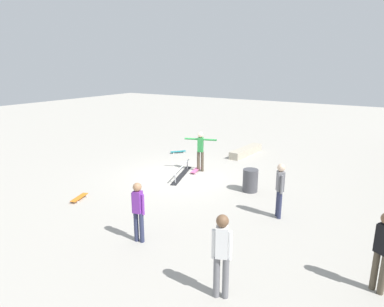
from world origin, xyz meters
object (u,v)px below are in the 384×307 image
(grind_rail, at_px, (182,172))
(bystander_black_shirt, at_px, (383,248))
(skateboard_main, at_px, (196,170))
(loose_skateboard_teal, at_px, (178,152))
(trash_bin, at_px, (250,180))
(skate_ledge, at_px, (246,151))
(loose_skateboard_orange, at_px, (79,197))
(bystander_purple_shirt, at_px, (138,209))
(bystander_grey_shirt, at_px, (280,188))
(bystander_white_shirt, at_px, (222,252))
(skater_main, at_px, (200,149))

(grind_rail, relative_size, bystander_black_shirt, 1.42)
(skateboard_main, distance_m, loose_skateboard_teal, 3.27)
(trash_bin, bearing_deg, skate_ledge, -155.11)
(loose_skateboard_orange, height_order, trash_bin, trash_bin)
(loose_skateboard_teal, bearing_deg, bystander_purple_shirt, 67.18)
(grind_rail, xyz_separation_m, bystander_black_shirt, (3.96, 7.35, 0.79))
(grind_rail, bearing_deg, bystander_black_shirt, 43.42)
(bystander_grey_shirt, distance_m, bystander_white_shirt, 4.07)
(bystander_white_shirt, bearing_deg, bystander_black_shirt, 13.33)
(bystander_purple_shirt, bearing_deg, trash_bin, -112.45)
(bystander_black_shirt, distance_m, loose_skateboard_teal, 11.76)
(bystander_black_shirt, bearing_deg, bystander_grey_shirt, 171.49)
(skater_main, relative_size, skateboard_main, 2.05)
(loose_skateboard_orange, bearing_deg, bystander_grey_shirt, -87.62)
(skate_ledge, xyz_separation_m, bystander_black_shirt, (8.42, 6.43, 0.78))
(skate_ledge, relative_size, bystander_black_shirt, 1.51)
(skate_ledge, distance_m, skater_main, 3.68)
(bystander_purple_shirt, relative_size, loose_skateboard_orange, 1.93)
(skater_main, height_order, loose_skateboard_orange, skater_main)
(skate_ledge, xyz_separation_m, bystander_grey_shirt, (6.16, 3.68, 0.76))
(grind_rail, xyz_separation_m, loose_skateboard_teal, (-2.91, -2.16, -0.09))
(skater_main, distance_m, bystander_purple_shirt, 6.13)
(grind_rail, bearing_deg, bystander_white_shirt, 21.40)
(skateboard_main, distance_m, bystander_white_shirt, 7.95)
(bystander_white_shirt, bearing_deg, loose_skateboard_teal, 106.79)
(bystander_purple_shirt, bearing_deg, loose_skateboard_orange, -26.72)
(skateboard_main, xyz_separation_m, loose_skateboard_teal, (-2.21, -2.41, 0.00))
(skateboard_main, bearing_deg, bystander_black_shirt, 43.99)
(skater_main, bearing_deg, loose_skateboard_orange, 50.98)
(bystander_white_shirt, bearing_deg, bystander_grey_shirt, 70.80)
(skater_main, bearing_deg, bystander_white_shirt, 105.42)
(skate_ledge, relative_size, loose_skateboard_teal, 3.43)
(grind_rail, distance_m, skate_ledge, 4.55)
(skater_main, relative_size, bystander_white_shirt, 0.97)
(skate_ledge, distance_m, skateboard_main, 3.82)
(trash_bin, bearing_deg, loose_skateboard_teal, -120.52)
(bystander_white_shirt, bearing_deg, skate_ledge, 88.85)
(bystander_purple_shirt, bearing_deg, skate_ledge, -93.64)
(loose_skateboard_teal, xyz_separation_m, trash_bin, (3.08, 5.22, 0.33))
(skater_main, height_order, bystander_grey_shirt, skater_main)
(bystander_grey_shirt, distance_m, bystander_black_shirt, 3.56)
(skate_ledge, relative_size, bystander_grey_shirt, 1.55)
(skate_ledge, distance_m, loose_skateboard_orange, 8.74)
(bystander_purple_shirt, bearing_deg, bystander_black_shirt, -179.54)
(grind_rail, xyz_separation_m, trash_bin, (0.17, 3.06, 0.24))
(grind_rail, bearing_deg, bystander_purple_shirt, 3.93)
(skateboard_main, height_order, loose_skateboard_teal, same)
(bystander_purple_shirt, xyz_separation_m, trash_bin, (-4.81, 1.03, -0.49))
(skateboard_main, bearing_deg, bystander_purple_shirt, 4.73)
(grind_rail, relative_size, bystander_white_shirt, 1.39)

